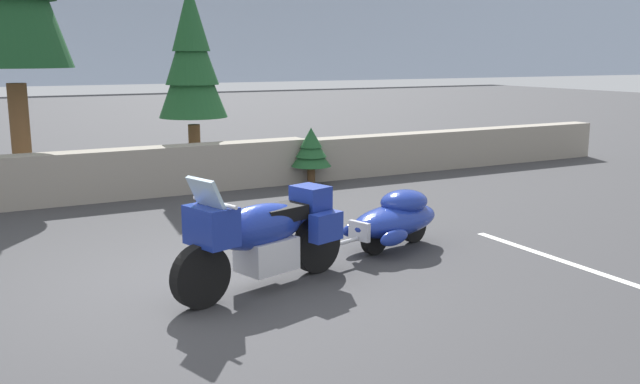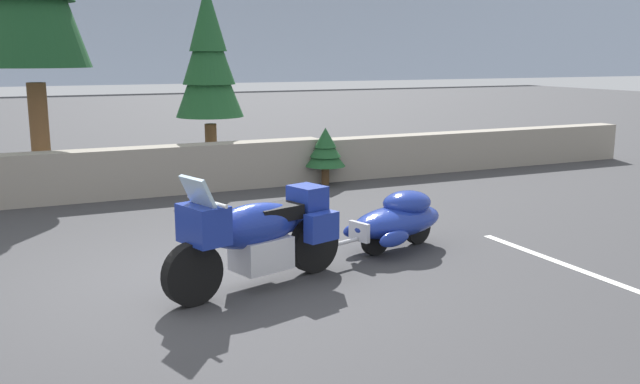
{
  "view_description": "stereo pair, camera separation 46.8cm",
  "coord_description": "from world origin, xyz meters",
  "views": [
    {
      "loc": [
        -2.1,
        -7.09,
        2.52
      ],
      "look_at": [
        1.82,
        0.32,
        0.85
      ],
      "focal_mm": 38.58,
      "sensor_mm": 36.0,
      "label": 1
    },
    {
      "loc": [
        -1.68,
        -7.29,
        2.52
      ],
      "look_at": [
        1.82,
        0.32,
        0.85
      ],
      "focal_mm": 38.58,
      "sensor_mm": 36.0,
      "label": 2
    }
  ],
  "objects": [
    {
      "name": "pine_tree_secondary",
      "position": [
        2.16,
        6.44,
        2.47
      ],
      "size": [
        1.38,
        1.38,
        3.95
      ],
      "color": "brown",
      "rests_on": "ground"
    },
    {
      "name": "pine_sapling_near",
      "position": [
        4.02,
        4.85,
        0.71
      ],
      "size": [
        0.79,
        0.79,
        1.13
      ],
      "color": "brown",
      "rests_on": "ground"
    },
    {
      "name": "car_shaped_trailer",
      "position": [
        2.92,
        0.26,
        0.41
      ],
      "size": [
        2.21,
        1.12,
        0.76
      ],
      "color": "black",
      "rests_on": "ground"
    },
    {
      "name": "parking_stripe_marker",
      "position": [
        4.42,
        -1.5,
        0.0
      ],
      "size": [
        0.12,
        3.6,
        0.01
      ],
      "primitive_type": "cube",
      "color": "silver",
      "rests_on": "ground"
    },
    {
      "name": "distant_ridgeline",
      "position": [
        0.0,
        95.29,
        8.0
      ],
      "size": [
        240.0,
        80.0,
        16.0
      ],
      "primitive_type": "cube",
      "color": "#99A8BF",
      "rests_on": "ground"
    },
    {
      "name": "stone_guard_wall",
      "position": [
        -0.7,
        5.27,
        0.45
      ],
      "size": [
        24.0,
        0.58,
        0.93
      ],
      "color": "gray",
      "rests_on": "ground"
    },
    {
      "name": "ground_plane",
      "position": [
        0.0,
        0.0,
        0.0
      ],
      "size": [
        80.0,
        80.0,
        0.0
      ],
      "primitive_type": "plane",
      "color": "#38383A"
    },
    {
      "name": "touring_motorcycle",
      "position": [
        0.72,
        -0.42,
        0.62
      ],
      "size": [
        2.25,
        1.14,
        1.33
      ],
      "color": "black",
      "rests_on": "ground"
    }
  ]
}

